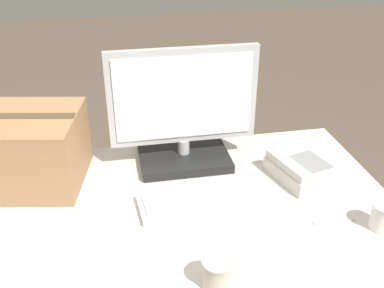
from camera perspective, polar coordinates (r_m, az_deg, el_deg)
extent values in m
cube|color=black|center=(1.74, -1.06, -1.60)|extent=(0.34, 0.26, 0.04)
cylinder|color=#B2B2B2|center=(1.72, -1.07, -0.30)|extent=(0.04, 0.04, 0.06)
cube|color=#B2B2B2|center=(1.63, -1.14, 6.08)|extent=(0.55, 0.03, 0.36)
cube|color=white|center=(1.62, -1.04, 5.85)|extent=(0.50, 0.01, 0.31)
cube|color=silver|center=(1.52, 1.23, -7.14)|extent=(0.43, 0.19, 0.02)
cube|color=silver|center=(1.51, 1.23, -6.71)|extent=(0.40, 0.16, 0.01)
cube|color=beige|center=(1.69, 13.72, -3.34)|extent=(0.24, 0.26, 0.05)
cube|color=beige|center=(1.63, 12.10, -2.65)|extent=(0.10, 0.21, 0.03)
cube|color=gray|center=(1.69, 14.73, -2.20)|extent=(0.13, 0.15, 0.01)
cylinder|color=beige|center=(1.22, 3.26, -16.23)|extent=(0.08, 0.08, 0.08)
cylinder|color=beige|center=(1.19, 3.32, -14.76)|extent=(0.08, 0.08, 0.01)
cylinder|color=white|center=(1.51, 23.04, -8.59)|extent=(0.07, 0.07, 0.08)
cube|color=#B2B2B7|center=(1.51, 18.04, -9.31)|extent=(0.11, 0.01, 0.00)
ellipsoid|color=#B2B2B7|center=(1.49, 15.67, -9.66)|extent=(0.03, 0.02, 0.00)
cube|color=#9E754C|center=(1.67, -19.64, -0.61)|extent=(0.39, 0.39, 0.25)
cube|color=brown|center=(1.61, -20.39, 3.37)|extent=(0.33, 0.10, 0.00)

